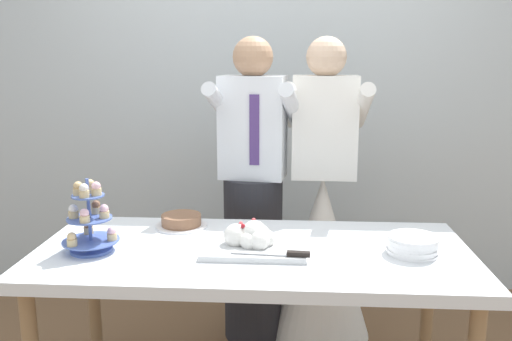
% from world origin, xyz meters
% --- Properties ---
extents(rear_wall, '(5.20, 0.10, 2.90)m').
position_xyz_m(rear_wall, '(0.00, 1.44, 1.45)').
color(rear_wall, silver).
rests_on(rear_wall, ground_plane).
extents(dessert_table, '(1.80, 0.80, 0.78)m').
position_xyz_m(dessert_table, '(0.00, 0.00, 0.70)').
color(dessert_table, silver).
rests_on(dessert_table, ground_plane).
extents(cupcake_stand, '(0.23, 0.23, 0.31)m').
position_xyz_m(cupcake_stand, '(-0.66, -0.07, 0.90)').
color(cupcake_stand, '#4C66B2').
rests_on(cupcake_stand, dessert_table).
extents(main_cake_tray, '(0.44, 0.31, 0.12)m').
position_xyz_m(main_cake_tray, '(0.00, -0.01, 0.81)').
color(main_cake_tray, silver).
rests_on(main_cake_tray, dessert_table).
extents(plate_stack, '(0.21, 0.21, 0.08)m').
position_xyz_m(plate_stack, '(0.65, -0.02, 0.81)').
color(plate_stack, white).
rests_on(plate_stack, dessert_table).
extents(round_cake, '(0.24, 0.24, 0.06)m').
position_xyz_m(round_cake, '(-0.35, 0.27, 0.80)').
color(round_cake, white).
rests_on(round_cake, dessert_table).
extents(person_groom, '(0.52, 0.54, 1.66)m').
position_xyz_m(person_groom, '(-0.05, 0.69, 0.75)').
color(person_groom, '#232328').
rests_on(person_groom, ground_plane).
extents(person_bride, '(0.56, 0.56, 1.66)m').
position_xyz_m(person_bride, '(0.33, 0.73, 0.58)').
color(person_bride, white).
rests_on(person_bride, ground_plane).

